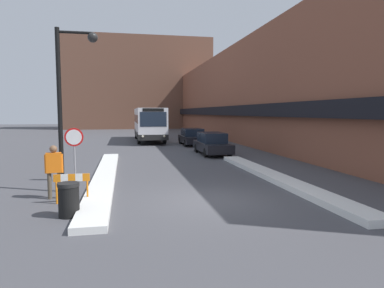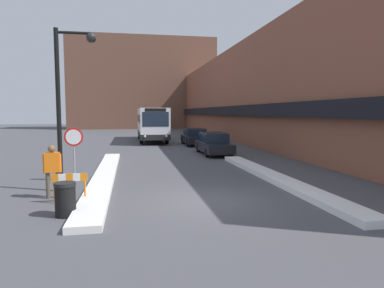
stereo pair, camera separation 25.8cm
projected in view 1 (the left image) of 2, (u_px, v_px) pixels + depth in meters
The scene contains 13 objects.
ground_plane at pixel (210, 201), 11.18m from camera, with size 160.00×160.00×0.00m, color #47474C.
building_row_right at pixel (246, 96), 36.12m from camera, with size 5.50×60.00×9.32m.
building_backdrop_far at pixel (139, 84), 62.67m from camera, with size 26.00×8.00×16.20m.
snow_bank_left at pixel (105, 176), 15.15m from camera, with size 0.90×14.55×0.19m.
snow_bank_right at pixel (275, 177), 14.64m from camera, with size 0.90×12.57×0.22m.
city_bus at pixel (149, 123), 34.53m from camera, with size 2.62×10.84×3.29m.
parked_car_front at pixel (212, 144), 23.57m from camera, with size 1.81×4.66×1.50m.
parked_car_back at pixel (192, 137), 30.43m from camera, with size 1.93×4.56×1.46m.
stop_sign at pixel (74, 143), 14.12m from camera, with size 0.76×0.08×2.25m.
street_lamp at pixel (68, 90), 12.21m from camera, with size 1.46×0.36×5.85m.
pedestrian at pixel (54, 167), 11.36m from camera, with size 0.58×0.28×1.80m.
trash_bin at pixel (69, 200), 9.43m from camera, with size 0.59×0.59×0.95m.
construction_barricade at pixel (72, 182), 10.83m from camera, with size 1.10×0.06×0.94m.
Camera 1 is at (-2.71, -10.64, 2.88)m, focal length 32.00 mm.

